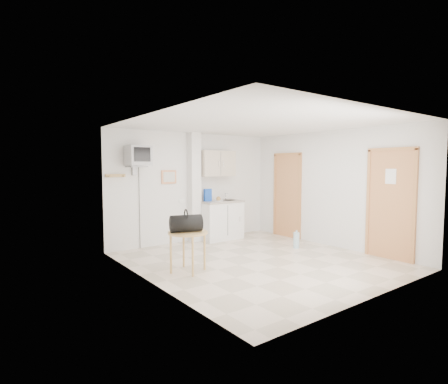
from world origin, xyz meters
TOP-DOWN VIEW (x-y plane):
  - ground at (0.00, 0.00)m, footprint 4.50×4.50m
  - room_envelope at (0.24, 0.09)m, footprint 4.24×4.54m
  - kitchenette at (0.57, 2.00)m, footprint 1.03×0.58m
  - crt_television at (-1.45, 2.02)m, footprint 0.44×0.45m
  - round_table at (-1.37, 0.21)m, footprint 0.65×0.65m
  - duffel_bag at (-1.41, 0.21)m, footprint 0.56×0.41m
  - water_bottle at (1.33, 0.27)m, footprint 0.13×0.13m

SIDE VIEW (x-z plane):
  - ground at x=0.00m, z-range 0.00..0.00m
  - water_bottle at x=1.33m, z-range -0.02..0.36m
  - round_table at x=-1.37m, z-range 0.25..0.92m
  - kitchenette at x=0.57m, z-range -0.25..1.85m
  - duffel_bag at x=-1.41m, z-range 0.62..1.00m
  - room_envelope at x=0.24m, z-range 0.26..2.81m
  - crt_television at x=-1.45m, z-range 0.86..3.01m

